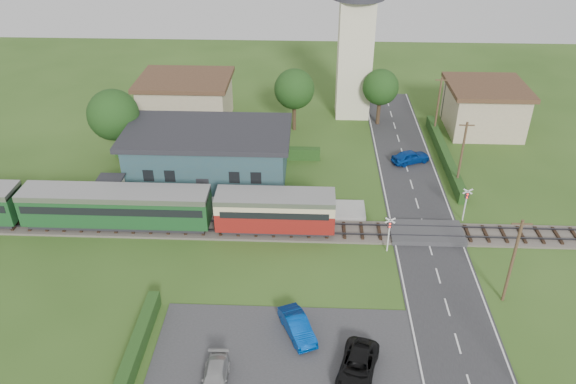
{
  "coord_description": "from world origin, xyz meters",
  "views": [
    {
      "loc": [
        -0.14,
        -37.66,
        27.88
      ],
      "look_at": [
        -1.92,
        4.0,
        2.78
      ],
      "focal_mm": 35.0,
      "sensor_mm": 36.0,
      "label": 1
    }
  ],
  "objects_px": {
    "equipment_hut": "(111,191)",
    "crossing_signal_far": "(466,200)",
    "train": "(80,205)",
    "car_park_dark": "(357,367)",
    "station_building": "(209,154)",
    "house_east": "(484,107)",
    "house_west": "(186,99)",
    "crossing_signal_near": "(389,229)",
    "church_tower": "(356,32)",
    "car_on_road": "(411,157)",
    "car_park_blue": "(297,326)",
    "car_park_silver": "(215,378)",
    "pedestrian_near": "(271,199)",
    "pedestrian_far": "(121,199)"
  },
  "relations": [
    {
      "from": "car_on_road",
      "to": "pedestrian_near",
      "type": "xyz_separation_m",
      "value": [
        -13.98,
        -9.78,
        0.45
      ]
    },
    {
      "from": "crossing_signal_near",
      "to": "crossing_signal_far",
      "type": "bearing_deg",
      "value": 33.69
    },
    {
      "from": "equipment_hut",
      "to": "car_park_silver",
      "type": "distance_m",
      "value": 23.33
    },
    {
      "from": "equipment_hut",
      "to": "crossing_signal_far",
      "type": "relative_size",
      "value": 0.78
    },
    {
      "from": "car_on_road",
      "to": "car_park_dark",
      "type": "relative_size",
      "value": 0.87
    },
    {
      "from": "pedestrian_near",
      "to": "equipment_hut",
      "type": "bearing_deg",
      "value": 9.13
    },
    {
      "from": "house_east",
      "to": "house_west",
      "type": "bearing_deg",
      "value": 178.36
    },
    {
      "from": "car_on_road",
      "to": "equipment_hut",
      "type": "bearing_deg",
      "value": 85.78
    },
    {
      "from": "station_building",
      "to": "crossing_signal_near",
      "type": "relative_size",
      "value": 4.88
    },
    {
      "from": "car_on_road",
      "to": "car_park_blue",
      "type": "xyz_separation_m",
      "value": [
        -11.18,
        -25.17,
        -0.0
      ]
    },
    {
      "from": "crossing_signal_near",
      "to": "car_park_silver",
      "type": "relative_size",
      "value": 0.86
    },
    {
      "from": "station_building",
      "to": "house_west",
      "type": "distance_m",
      "value": 14.87
    },
    {
      "from": "train",
      "to": "crossing_signal_near",
      "type": "xyz_separation_m",
      "value": [
        26.09,
        -2.41,
        -0.04
      ]
    },
    {
      "from": "car_park_dark",
      "to": "train",
      "type": "bearing_deg",
      "value": 160.34
    },
    {
      "from": "train",
      "to": "pedestrian_far",
      "type": "relative_size",
      "value": 23.91
    },
    {
      "from": "station_building",
      "to": "church_tower",
      "type": "xyz_separation_m",
      "value": [
        15.0,
        17.01,
        7.53
      ]
    },
    {
      "from": "car_on_road",
      "to": "house_east",
      "type": "bearing_deg",
      "value": -70.27
    },
    {
      "from": "crossing_signal_far",
      "to": "car_park_silver",
      "type": "relative_size",
      "value": 0.86
    },
    {
      "from": "car_park_blue",
      "to": "car_park_dark",
      "type": "relative_size",
      "value": 0.86
    },
    {
      "from": "equipment_hut",
      "to": "house_west",
      "type": "distance_m",
      "value": 20.05
    },
    {
      "from": "house_west",
      "to": "car_on_road",
      "type": "height_order",
      "value": "house_west"
    },
    {
      "from": "car_park_blue",
      "to": "house_east",
      "type": "bearing_deg",
      "value": 34.65
    },
    {
      "from": "car_park_blue",
      "to": "church_tower",
      "type": "bearing_deg",
      "value": 57.42
    },
    {
      "from": "car_park_blue",
      "to": "pedestrian_near",
      "type": "relative_size",
      "value": 2.71
    },
    {
      "from": "train",
      "to": "car_park_dark",
      "type": "height_order",
      "value": "train"
    },
    {
      "from": "station_building",
      "to": "pedestrian_near",
      "type": "height_order",
      "value": "station_building"
    },
    {
      "from": "car_park_dark",
      "to": "equipment_hut",
      "type": "bearing_deg",
      "value": 153.0
    },
    {
      "from": "car_park_silver",
      "to": "house_east",
      "type": "bearing_deg",
      "value": 55.11
    },
    {
      "from": "house_east",
      "to": "pedestrian_near",
      "type": "xyz_separation_m",
      "value": [
        -23.49,
        -18.68,
        -1.61
      ]
    },
    {
      "from": "house_west",
      "to": "crossing_signal_near",
      "type": "distance_m",
      "value": 33.22
    },
    {
      "from": "station_building",
      "to": "car_on_road",
      "type": "height_order",
      "value": "station_building"
    },
    {
      "from": "house_east",
      "to": "pedestrian_far",
      "type": "xyz_separation_m",
      "value": [
        -36.94,
        -19.54,
        -1.44
      ]
    },
    {
      "from": "car_park_blue",
      "to": "pedestrian_far",
      "type": "height_order",
      "value": "pedestrian_far"
    },
    {
      "from": "crossing_signal_far",
      "to": "car_on_road",
      "type": "xyz_separation_m",
      "value": [
        -3.11,
        10.71,
        -1.4
      ]
    },
    {
      "from": "car_park_dark",
      "to": "house_east",
      "type": "bearing_deg",
      "value": 80.03
    },
    {
      "from": "crossing_signal_near",
      "to": "church_tower",
      "type": "bearing_deg",
      "value": 92.82
    },
    {
      "from": "house_west",
      "to": "car_park_silver",
      "type": "xyz_separation_m",
      "value": [
        9.45,
        -39.5,
        -2.16
      ]
    },
    {
      "from": "station_building",
      "to": "house_east",
      "type": "height_order",
      "value": "house_east"
    },
    {
      "from": "church_tower",
      "to": "car_park_dark",
      "type": "distance_m",
      "value": 42.5
    },
    {
      "from": "station_building",
      "to": "church_tower",
      "type": "bearing_deg",
      "value": 48.59
    },
    {
      "from": "crossing_signal_far",
      "to": "car_park_blue",
      "type": "relative_size",
      "value": 0.82
    },
    {
      "from": "crossing_signal_far",
      "to": "car_park_blue",
      "type": "distance_m",
      "value": 20.38
    },
    {
      "from": "station_building",
      "to": "church_tower",
      "type": "relative_size",
      "value": 0.91
    },
    {
      "from": "car_park_silver",
      "to": "pedestrian_near",
      "type": "distance_m",
      "value": 19.93
    },
    {
      "from": "crossing_signal_near",
      "to": "pedestrian_far",
      "type": "relative_size",
      "value": 1.81
    },
    {
      "from": "crossing_signal_far",
      "to": "car_on_road",
      "type": "height_order",
      "value": "crossing_signal_far"
    },
    {
      "from": "car_park_dark",
      "to": "pedestrian_near",
      "type": "distance_m",
      "value": 19.84
    },
    {
      "from": "house_west",
      "to": "crossing_signal_near",
      "type": "relative_size",
      "value": 3.3
    },
    {
      "from": "equipment_hut",
      "to": "church_tower",
      "type": "bearing_deg",
      "value": 44.75
    },
    {
      "from": "station_building",
      "to": "pedestrian_near",
      "type": "relative_size",
      "value": 10.87
    }
  ]
}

